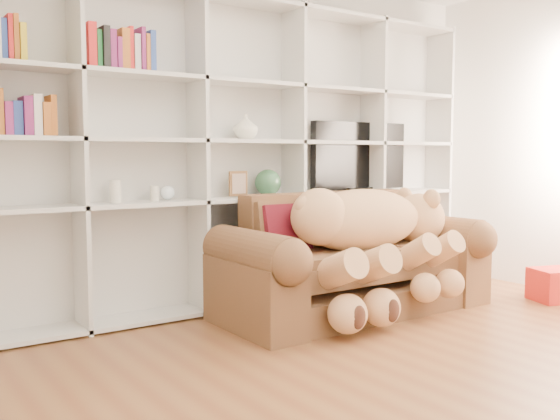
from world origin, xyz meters
TOP-DOWN VIEW (x-y plane):
  - floor at (0.00, 0.00)m, footprint 5.00×5.00m
  - wall_back at (0.00, 2.50)m, footprint 5.00×0.02m
  - bookshelf at (-0.24, 2.36)m, footprint 4.43×0.35m
  - sofa at (0.55, 1.69)m, footprint 2.14×0.92m
  - teddy_bear at (0.58, 1.51)m, footprint 1.58×0.87m
  - throw_pillow at (0.03, 1.84)m, footprint 0.38×0.21m
  - gift_box at (2.13, 0.98)m, footprint 0.42×0.40m
  - tv at (1.22, 2.35)m, footprint 1.05×0.18m
  - picture_frame at (-0.09, 2.30)m, footprint 0.16×0.04m
  - green_vase at (0.19, 2.30)m, footprint 0.21×0.21m
  - figurine_tall at (-1.07, 2.30)m, footprint 0.10×0.10m
  - figurine_short at (-0.78, 2.30)m, footprint 0.09×0.09m
  - snow_globe at (-0.68, 2.30)m, footprint 0.10×0.10m
  - shelf_vase at (-0.01, 2.30)m, footprint 0.24×0.24m

SIDE VIEW (x-z plane):
  - floor at x=0.00m, z-range 0.00..0.00m
  - gift_box at x=2.13m, z-range 0.00..0.26m
  - sofa at x=0.55m, z-range -0.11..0.79m
  - teddy_bear at x=0.58m, z-range 0.16..1.08m
  - throw_pillow at x=0.03m, z-range 0.45..0.84m
  - figurine_short at x=-0.78m, z-range 0.86..0.98m
  - snow_globe at x=-0.68m, z-range 0.87..0.97m
  - figurine_tall at x=-1.07m, z-range 0.86..1.02m
  - green_vase at x=0.19m, z-range 0.86..1.08m
  - picture_frame at x=-0.09m, z-range 0.87..1.07m
  - tv at x=1.22m, z-range 0.86..1.48m
  - bookshelf at x=-0.24m, z-range 0.11..2.51m
  - wall_back at x=0.00m, z-range 0.00..2.70m
  - shelf_vase at x=-0.01m, z-range 1.31..1.51m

